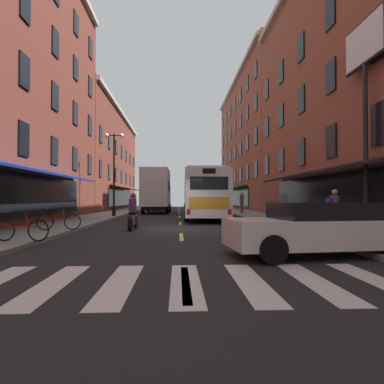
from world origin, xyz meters
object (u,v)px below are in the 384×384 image
at_px(sedan_near, 319,228).
at_px(transit_bus, 202,194).
at_px(pedestrian_near, 334,209).
at_px(bicycle_mid, 21,229).
at_px(bicycle_near, 59,221).
at_px(pedestrian_mid, 242,202).
at_px(street_lamp_twin, 114,170).
at_px(box_truck, 157,191).
at_px(sedan_mid, 161,204).
at_px(billboard_sign, 365,71).
at_px(motorcycle_rider, 133,214).

bearing_deg(sedan_near, transit_bus, 96.24).
bearing_deg(pedestrian_near, bicycle_mid, -91.69).
xyz_separation_m(bicycle_near, pedestrian_mid, (10.39, 14.84, 0.58)).
relative_size(bicycle_mid, street_lamp_twin, 0.28).
xyz_separation_m(box_truck, pedestrian_mid, (7.61, -3.01, -1.02)).
relative_size(sedan_mid, bicycle_near, 2.70).
relative_size(billboard_sign, sedan_mid, 1.77).
relative_size(motorcycle_rider, bicycle_mid, 1.21).
distance_m(bicycle_near, street_lamp_twin, 10.92).
bearing_deg(transit_bus, motorcycle_rider, -113.45).
bearing_deg(bicycle_near, sedan_mid, 83.87).
xyz_separation_m(bicycle_near, street_lamp_twin, (0.14, 10.51, 2.96)).
bearing_deg(street_lamp_twin, pedestrian_mid, 22.92).
height_order(billboard_sign, sedan_mid, billboard_sign).
relative_size(billboard_sign, sedan_near, 1.77).
relative_size(transit_bus, pedestrian_near, 7.73).
xyz_separation_m(sedan_near, motorcycle_rider, (-5.51, 6.88, 0.02)).
bearing_deg(box_truck, bicycle_mid, -97.07).
relative_size(bicycle_near, pedestrian_near, 1.05).
height_order(billboard_sign, street_lamp_twin, billboard_sign).
bearing_deg(bicycle_near, motorcycle_rider, 27.32).
height_order(transit_bus, sedan_near, transit_bus).
xyz_separation_m(box_truck, motorcycle_rider, (0.00, -16.41, -1.39)).
bearing_deg(motorcycle_rider, street_lamp_twin, 106.20).
relative_size(bicycle_mid, pedestrian_near, 1.05).
bearing_deg(transit_bus, pedestrian_near, -69.57).
distance_m(bicycle_mid, street_lamp_twin, 14.27).
height_order(motorcycle_rider, bicycle_mid, motorcycle_rider).
xyz_separation_m(sedan_mid, bicycle_near, (-2.80, -26.11, -0.19)).
bearing_deg(transit_bus, street_lamp_twin, 177.22).
bearing_deg(motorcycle_rider, billboard_sign, -16.35).
distance_m(billboard_sign, bicycle_mid, 13.37).
bearing_deg(bicycle_mid, transit_bus, 64.73).
bearing_deg(bicycle_near, bicycle_mid, -87.68).
height_order(billboard_sign, sedan_near, billboard_sign).
distance_m(sedan_mid, pedestrian_mid, 13.59).
bearing_deg(sedan_near, bicycle_near, 146.72).
height_order(transit_bus, motorcycle_rider, transit_bus).
bearing_deg(bicycle_mid, billboard_sign, 10.46).
bearing_deg(transit_bus, box_truck, 116.41).
xyz_separation_m(bicycle_near, pedestrian_near, (10.80, -1.13, 0.49)).
bearing_deg(bicycle_mid, pedestrian_mid, 60.73).
height_order(sedan_near, bicycle_mid, sedan_near).
bearing_deg(billboard_sign, bicycle_near, 173.99).
bearing_deg(box_truck, billboard_sign, -64.29).
bearing_deg(box_truck, motorcycle_rider, -90.00).
height_order(box_truck, pedestrian_mid, box_truck).
xyz_separation_m(billboard_sign, pedestrian_mid, (-1.59, 16.10, -5.23)).
bearing_deg(transit_bus, sedan_mid, 103.34).
height_order(sedan_mid, pedestrian_near, pedestrian_near).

